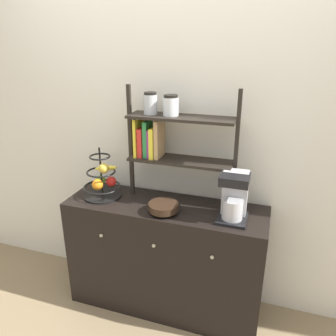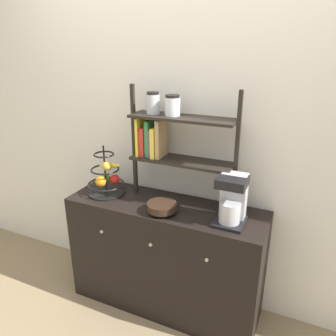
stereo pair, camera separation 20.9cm
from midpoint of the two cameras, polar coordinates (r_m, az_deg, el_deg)
The scene contains 7 objects.
ground_plane at distance 2.55m, azimuth -0.11°, elevation -25.28°, with size 12.00×12.00×0.00m, color #847051.
wall_back at distance 2.26m, azimuth 4.85°, elevation 7.06°, with size 7.00×0.05×2.60m, color silver.
sideboard at distance 2.42m, azimuth 2.04°, elevation -15.20°, with size 1.36×0.44×0.82m.
coffee_maker at distance 2.01m, azimuth 14.07°, elevation -5.39°, with size 0.18×0.21×0.30m.
fruit_stand at distance 2.35m, azimuth -8.22°, elevation -1.81°, with size 0.26×0.26×0.36m.
wooden_bowl at distance 2.10m, azimuth 1.80°, elevation -6.86°, with size 0.19×0.19×0.07m.
shelf_hutch at distance 2.14m, azimuth 2.73°, elevation 5.89°, with size 0.74×0.20×0.77m.
Camera 2 is at (0.84, -1.57, 1.83)m, focal length 35.00 mm.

